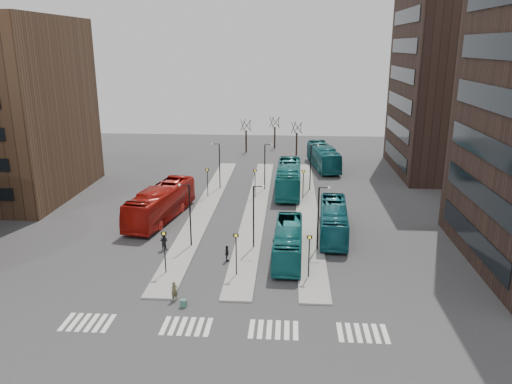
# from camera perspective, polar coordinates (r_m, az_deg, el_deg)

# --- Properties ---
(ground) EXTENTS (160.00, 160.00, 0.00)m
(ground) POSITION_cam_1_polar(r_m,az_deg,el_deg) (32.42, -7.61, -18.73)
(ground) COLOR #2F2F32
(ground) RESTS_ON ground
(island_left) EXTENTS (2.50, 45.00, 0.15)m
(island_left) POSITION_cam_1_polar(r_m,az_deg,el_deg) (59.71, -5.75, -1.71)
(island_left) COLOR gray
(island_left) RESTS_ON ground
(island_mid) EXTENTS (2.50, 45.00, 0.15)m
(island_mid) POSITION_cam_1_polar(r_m,az_deg,el_deg) (59.01, 0.00, -1.84)
(island_mid) COLOR gray
(island_mid) RESTS_ON ground
(island_right) EXTENTS (2.50, 45.00, 0.15)m
(island_right) POSITION_cam_1_polar(r_m,az_deg,el_deg) (58.92, 5.84, -1.96)
(island_right) COLOR gray
(island_right) RESTS_ON ground
(suitcase) EXTENTS (0.48, 0.40, 0.57)m
(suitcase) POSITION_cam_1_polar(r_m,az_deg,el_deg) (38.11, -8.28, -12.47)
(suitcase) COLOR navy
(suitcase) RESTS_ON ground
(red_bus) EXTENTS (5.32, 13.51, 3.67)m
(red_bus) POSITION_cam_1_polar(r_m,az_deg,el_deg) (56.12, -10.82, -1.23)
(red_bus) COLOR #A1130C
(red_bus) RESTS_ON ground
(teal_bus_a) EXTENTS (2.70, 10.50, 2.91)m
(teal_bus_a) POSITION_cam_1_polar(r_m,az_deg,el_deg) (45.49, 3.69, -5.73)
(teal_bus_a) COLOR #146568
(teal_bus_a) RESTS_ON ground
(teal_bus_b) EXTENTS (3.25, 13.05, 3.62)m
(teal_bus_b) POSITION_cam_1_polar(r_m,az_deg,el_deg) (65.60, 3.74, 1.59)
(teal_bus_b) COLOR #166D6E
(teal_bus_b) RESTS_ON ground
(teal_bus_c) EXTENTS (3.28, 11.30, 3.11)m
(teal_bus_c) POSITION_cam_1_polar(r_m,az_deg,el_deg) (51.18, 8.85, -3.20)
(teal_bus_c) COLOR #155F6C
(teal_bus_c) RESTS_ON ground
(teal_bus_d) EXTENTS (4.82, 13.04, 3.55)m
(teal_bus_d) POSITION_cam_1_polar(r_m,az_deg,el_deg) (79.03, 7.69, 4.02)
(teal_bus_d) COLOR #145E66
(teal_bus_d) RESTS_ON ground
(traveller) EXTENTS (0.66, 0.63, 1.52)m
(traveller) POSITION_cam_1_polar(r_m,az_deg,el_deg) (38.83, -9.29, -11.13)
(traveller) COLOR brown
(traveller) RESTS_ON ground
(commuter_a) EXTENTS (0.92, 0.78, 1.67)m
(commuter_a) POSITION_cam_1_polar(r_m,az_deg,el_deg) (47.98, -10.48, -5.57)
(commuter_a) COLOR black
(commuter_a) RESTS_ON ground
(commuter_b) EXTENTS (0.42, 0.90, 1.51)m
(commuter_b) POSITION_cam_1_polar(r_m,az_deg,el_deg) (44.84, -3.34, -7.03)
(commuter_b) COLOR black
(commuter_b) RESTS_ON ground
(commuter_c) EXTENTS (1.31, 1.32, 1.82)m
(commuter_c) POSITION_cam_1_polar(r_m,az_deg,el_deg) (48.08, 2.45, -5.15)
(commuter_c) COLOR black
(commuter_c) RESTS_ON ground
(crosswalk_stripes) EXTENTS (22.35, 2.40, 0.01)m
(crosswalk_stripes) POSITION_cam_1_polar(r_m,az_deg,el_deg) (35.45, -3.43, -15.22)
(crosswalk_stripes) COLOR silver
(crosswalk_stripes) RESTS_ON ground
(tower_far) EXTENTS (20.12, 20.00, 30.00)m
(tower_far) POSITION_cam_1_polar(r_m,az_deg,el_deg) (80.34, 23.52, 12.57)
(tower_far) COLOR #30211B
(tower_far) RESTS_ON ground
(sign_poles) EXTENTS (12.45, 22.12, 3.65)m
(sign_poles) POSITION_cam_1_polar(r_m,az_deg,el_deg) (51.68, -0.98, -1.81)
(sign_poles) COLOR black
(sign_poles) RESTS_ON ground
(lamp_posts) EXTENTS (14.04, 20.24, 6.12)m
(lamp_posts) POSITION_cam_1_polar(r_m,az_deg,el_deg) (56.04, 0.51, 0.91)
(lamp_posts) COLOR black
(lamp_posts) RESTS_ON ground
(bare_trees) EXTENTS (10.97, 8.14, 5.90)m
(bare_trees) POSITION_cam_1_polar(r_m,az_deg,el_deg) (90.03, 1.87, 6.29)
(bare_trees) COLOR black
(bare_trees) RESTS_ON ground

